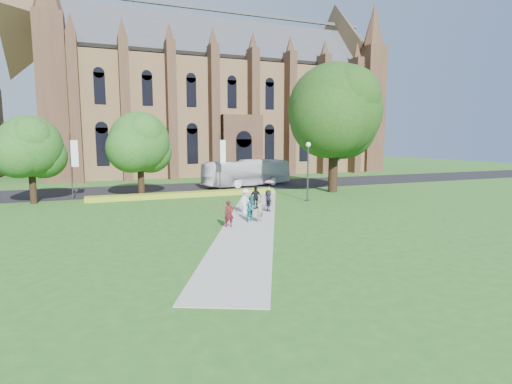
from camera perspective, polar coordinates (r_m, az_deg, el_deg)
name	(u,v)px	position (r m, az deg, el deg)	size (l,w,h in m)	color
ground	(257,221)	(26.97, 0.12, -4.18)	(160.00, 160.00, 0.00)	#285C1B
road	(191,188)	(45.90, -9.27, 0.59)	(160.00, 10.00, 0.02)	black
footpath	(251,218)	(27.87, -0.65, -3.75)	(3.20, 30.00, 0.04)	#B2B2A8
flower_hedge	(186,194)	(38.86, -9.95, -0.35)	(18.00, 1.40, 0.45)	gold
cathedral	(223,93)	(67.64, -4.77, 13.87)	(52.60, 18.25, 28.00)	brown
streetlamp	(308,164)	(35.60, 7.44, 3.96)	(0.44, 0.44, 5.24)	#38383D
large_tree	(334,111)	(42.32, 11.15, 11.31)	(9.60, 9.60, 13.20)	#332114
street_tree_0	(30,147)	(38.83, -29.59, 5.67)	(5.20, 5.20, 7.50)	#332114
street_tree_1	(140,142)	(39.18, -16.29, 6.86)	(5.60, 5.60, 8.05)	#332114
banner_pole_0	(221,160)	(41.51, -5.05, 4.62)	(0.70, 0.10, 6.00)	#38383D
banner_pole_1	(72,163)	(39.79, -24.77, 3.84)	(0.70, 0.10, 6.00)	#38383D
tour_coach	(247,173)	(46.85, -1.28, 2.74)	(2.60, 11.11, 3.10)	silver
pedestrian_0	(229,214)	(24.89, -3.87, -3.13)	(0.61, 0.40, 1.67)	#521218
pedestrian_1	(252,208)	(26.60, -0.60, -2.36)	(0.84, 0.65, 1.73)	#19787F
pedestrian_2	(245,201)	(29.45, -1.52, -1.30)	(1.18, 0.68, 1.82)	white
pedestrian_3	(256,197)	(31.40, -0.06, -0.77)	(1.05, 0.44, 1.80)	black
pedestrian_4	(268,200)	(30.52, 1.68, -1.22)	(0.78, 0.50, 1.59)	slate
pedestrian_5	(268,200)	(30.40, 1.79, -1.22)	(1.51, 0.48, 1.63)	#2B2A33
pedestrian_6	(260,210)	(26.35, 0.63, -2.59)	(0.58, 0.38, 1.60)	gray
parasol	(269,186)	(30.53, 1.93, 0.93)	(0.78, 0.78, 0.68)	#EFA8C8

